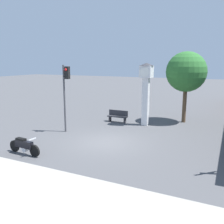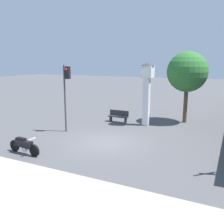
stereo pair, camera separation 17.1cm
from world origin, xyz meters
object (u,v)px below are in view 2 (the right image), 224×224
object	(u,v)px
traffic_light	(66,87)
street_tree	(187,72)
motorcycle	(24,145)
clock_tower	(147,85)
bench	(118,116)

from	to	relation	value
traffic_light	street_tree	world-z (taller)	street_tree
street_tree	traffic_light	bearing A→B (deg)	-136.69
motorcycle	clock_tower	size ratio (longest dim) A/B	0.46
clock_tower	street_tree	size ratio (longest dim) A/B	0.84
clock_tower	street_tree	distance (m)	3.39
bench	motorcycle	bearing A→B (deg)	-99.79
clock_tower	street_tree	xyz separation A→B (m)	(2.44, 2.18, 0.87)
traffic_light	street_tree	distance (m)	9.12
motorcycle	bench	xyz separation A→B (m)	(1.45, 8.42, 0.05)
motorcycle	bench	size ratio (longest dim) A/B	1.31
bench	street_tree	bearing A→B (deg)	25.15
bench	traffic_light	bearing A→B (deg)	-115.53
clock_tower	traffic_light	distance (m)	5.81
clock_tower	traffic_light	bearing A→B (deg)	-135.80
motorcycle	clock_tower	world-z (taller)	clock_tower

